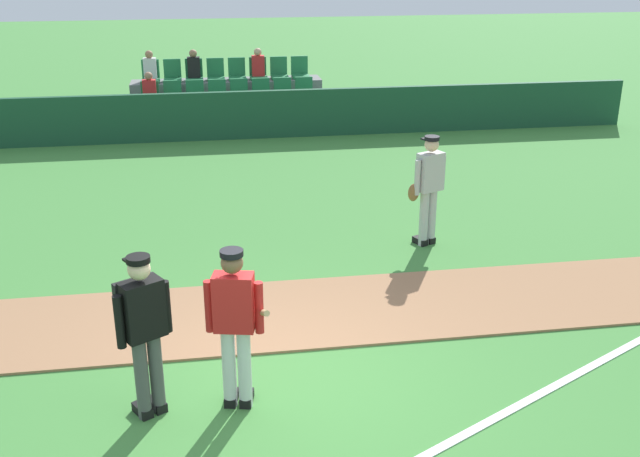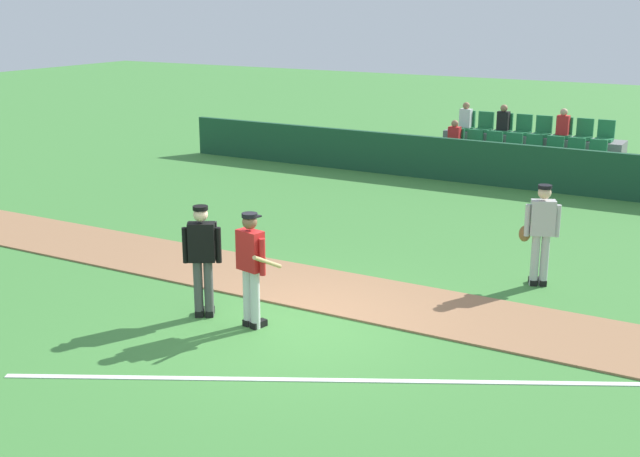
{
  "view_description": "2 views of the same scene",
  "coord_description": "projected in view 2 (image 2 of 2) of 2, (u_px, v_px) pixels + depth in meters",
  "views": [
    {
      "loc": [
        -0.65,
        -7.02,
        4.56
      ],
      "look_at": [
        0.67,
        1.38,
        1.26
      ],
      "focal_mm": 42.16,
      "sensor_mm": 36.0,
      "label": 1
    },
    {
      "loc": [
        6.14,
        -9.84,
        4.75
      ],
      "look_at": [
        -0.1,
        1.09,
        1.23
      ],
      "focal_mm": 46.46,
      "sensor_mm": 36.0,
      "label": 2
    }
  ],
  "objects": [
    {
      "name": "ground_plane",
      "position": [
        290.0,
        325.0,
        12.44
      ],
      "size": [
        80.0,
        80.0,
        0.0
      ],
      "primitive_type": "plane",
      "color": "#42843A"
    },
    {
      "name": "infield_dirt_path",
      "position": [
        341.0,
        293.0,
        13.77
      ],
      "size": [
        28.0,
        1.93,
        0.03
      ],
      "primitive_type": "cube",
      "color": "#9E704C",
      "rests_on": "ground"
    },
    {
      "name": "foul_line_chalk",
      "position": [
        469.0,
        382.0,
        10.58
      ],
      "size": [
        10.64,
        5.72,
        0.01
      ],
      "primitive_type": "cube",
      "rotation": [
        0.0,
        0.0,
        0.49
      ],
      "color": "white",
      "rests_on": "ground"
    },
    {
      "name": "dugout_fence",
      "position": [
        510.0,
        166.0,
        21.35
      ],
      "size": [
        20.0,
        0.16,
        1.15
      ],
      "primitive_type": "cube",
      "color": "#19472D",
      "rests_on": "ground"
    },
    {
      "name": "stadium_bleachers",
      "position": [
        526.0,
        159.0,
        22.6
      ],
      "size": [
        5.0,
        2.1,
        1.9
      ],
      "color": "slate",
      "rests_on": "ground"
    },
    {
      "name": "batter_red_jersey",
      "position": [
        251.0,
        265.0,
        12.12
      ],
      "size": [
        0.62,
        0.8,
        1.76
      ],
      "color": "silver",
      "rests_on": "ground"
    },
    {
      "name": "umpire_home_plate",
      "position": [
        202.0,
        254.0,
        12.54
      ],
      "size": [
        0.54,
        0.45,
        1.76
      ],
      "color": "#4C4C4C",
      "rests_on": "ground"
    },
    {
      "name": "runner_grey_jersey",
      "position": [
        541.0,
        231.0,
        13.92
      ],
      "size": [
        0.66,
        0.41,
        1.76
      ],
      "color": "#B2B2B2",
      "rests_on": "ground"
    }
  ]
}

